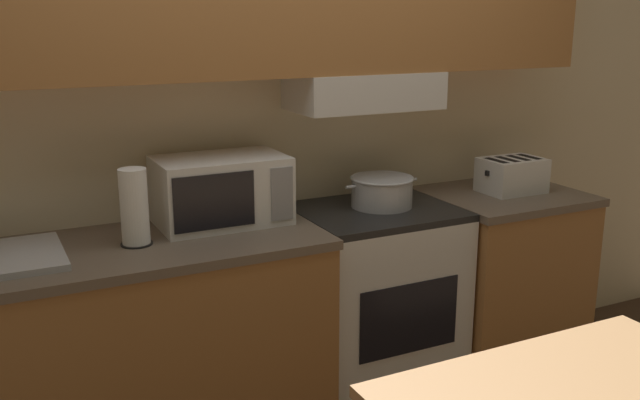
# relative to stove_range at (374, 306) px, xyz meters

# --- Properties ---
(ground_plane) EXTENTS (16.00, 16.00, 0.00)m
(ground_plane) POSITION_rel_stove_range_xyz_m (-0.46, 0.28, -0.46)
(ground_plane) COLOR #4C3828
(wall_back) EXTENTS (5.40, 0.38, 2.55)m
(wall_back) POSITION_rel_stove_range_xyz_m (-0.45, 0.22, 1.08)
(wall_back) COLOR beige
(wall_back) RESTS_ON ground_plane
(lower_counter_main) EXTENTS (1.63, 0.63, 0.92)m
(lower_counter_main) POSITION_rel_stove_range_xyz_m (-1.16, -0.02, 0.00)
(lower_counter_main) COLOR #A36B38
(lower_counter_main) RESTS_ON ground_plane
(lower_counter_right_stub) EXTENTS (0.71, 0.63, 0.92)m
(lower_counter_right_stub) POSITION_rel_stove_range_xyz_m (0.70, -0.02, 0.00)
(lower_counter_right_stub) COLOR #A36B38
(lower_counter_right_stub) RESTS_ON ground_plane
(stove_range) EXTENTS (0.68, 0.57, 0.92)m
(stove_range) POSITION_rel_stove_range_xyz_m (0.00, 0.00, 0.00)
(stove_range) COLOR silver
(stove_range) RESTS_ON ground_plane
(cooking_pot) EXTENTS (0.36, 0.28, 0.13)m
(cooking_pot) POSITION_rel_stove_range_xyz_m (0.04, 0.02, 0.53)
(cooking_pot) COLOR #B7BABF
(cooking_pot) RESTS_ON stove_range
(microwave) EXTENTS (0.51, 0.33, 0.27)m
(microwave) POSITION_rel_stove_range_xyz_m (-0.68, 0.09, 0.60)
(microwave) COLOR silver
(microwave) RESTS_ON lower_counter_main
(toaster) EXTENTS (0.30, 0.21, 0.16)m
(toaster) POSITION_rel_stove_range_xyz_m (0.73, -0.03, 0.54)
(toaster) COLOR silver
(toaster) RESTS_ON lower_counter_right_stub
(paper_towel_roll) EXTENTS (0.12, 0.12, 0.29)m
(paper_towel_roll) POSITION_rel_stove_range_xyz_m (-1.05, -0.04, 0.60)
(paper_towel_roll) COLOR black
(paper_towel_roll) RESTS_ON lower_counter_main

